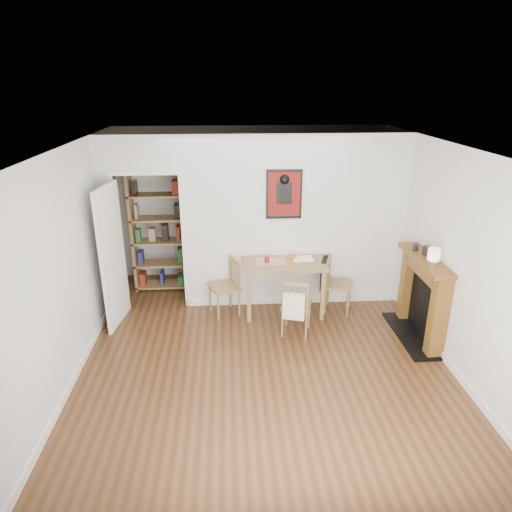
{
  "coord_description": "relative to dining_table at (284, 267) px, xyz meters",
  "views": [
    {
      "loc": [
        -0.41,
        -5.06,
        3.29
      ],
      "look_at": [
        -0.05,
        0.6,
        1.09
      ],
      "focal_mm": 32.0,
      "sensor_mm": 36.0,
      "label": 1
    }
  ],
  "objects": [
    {
      "name": "room_shell",
      "position": [
        -0.29,
        0.24,
        0.58
      ],
      "size": [
        5.2,
        5.2,
        5.2
      ],
      "color": "silver",
      "rests_on": "ground"
    },
    {
      "name": "red_glass",
      "position": [
        -0.26,
        -0.05,
        0.15
      ],
      "size": [
        0.07,
        0.07,
        0.09
      ],
      "primitive_type": "cylinder",
      "color": "maroon",
      "rests_on": "dining_table"
    },
    {
      "name": "placemat",
      "position": [
        -0.19,
        -0.01,
        0.1
      ],
      "size": [
        0.43,
        0.32,
        0.0
      ],
      "primitive_type": "cube",
      "rotation": [
        0.0,
        0.0,
        0.01
      ],
      "color": "#BEB49D",
      "rests_on": "dining_table"
    },
    {
      "name": "fireplace",
      "position": [
        1.77,
        -0.85,
        -0.1
      ],
      "size": [
        0.45,
        1.25,
        1.16
      ],
      "color": "brown",
      "rests_on": "ground"
    },
    {
      "name": "orange_fruit",
      "position": [
        0.16,
        0.05,
        0.14
      ],
      "size": [
        0.08,
        0.08,
        0.08
      ],
      "primitive_type": "sphere",
      "color": "#FF530D",
      "rests_on": "dining_table"
    },
    {
      "name": "mantel_lamp",
      "position": [
        1.67,
        -1.16,
        0.59
      ],
      "size": [
        0.15,
        0.15,
        0.23
      ],
      "color": "silver",
      "rests_on": "fireplace"
    },
    {
      "name": "chair_front",
      "position": [
        0.1,
        -0.67,
        -0.29
      ],
      "size": [
        0.52,
        0.56,
        0.84
      ],
      "color": "olive",
      "rests_on": "ground"
    },
    {
      "name": "ground",
      "position": [
        -0.39,
        -1.1,
        -0.72
      ],
      "size": [
        5.2,
        5.2,
        0.0
      ],
      "primitive_type": "plane",
      "color": "#59321D",
      "rests_on": "ground"
    },
    {
      "name": "notebook",
      "position": [
        0.29,
        0.05,
        0.11
      ],
      "size": [
        0.31,
        0.24,
        0.02
      ],
      "primitive_type": "cube",
      "rotation": [
        0.0,
        0.0,
        0.05
      ],
      "color": "white",
      "rests_on": "dining_table"
    },
    {
      "name": "bookshelf",
      "position": [
        -1.94,
        0.98,
        0.29
      ],
      "size": [
        0.86,
        0.34,
        2.04
      ],
      "color": "#9A7348",
      "rests_on": "ground"
    },
    {
      "name": "chair_right",
      "position": [
        0.8,
        -0.05,
        -0.28
      ],
      "size": [
        0.58,
        0.54,
        0.85
      ],
      "color": "olive",
      "rests_on": "ground"
    },
    {
      "name": "ceramic_jar_b",
      "position": [
        1.69,
        -0.6,
        0.49
      ],
      "size": [
        0.08,
        0.08,
        0.1
      ],
      "primitive_type": "cylinder",
      "color": "black",
      "rests_on": "fireplace"
    },
    {
      "name": "dining_table",
      "position": [
        0.0,
        0.0,
        0.0
      ],
      "size": [
        1.19,
        0.76,
        0.81
      ],
      "color": "#9A7348",
      "rests_on": "ground"
    },
    {
      "name": "chair_left",
      "position": [
        -0.88,
        -0.05,
        -0.29
      ],
      "size": [
        0.56,
        0.56,
        0.86
      ],
      "color": "olive",
      "rests_on": "ground"
    },
    {
      "name": "ceramic_jar_a",
      "position": [
        1.76,
        -0.76,
        0.5
      ],
      "size": [
        0.1,
        0.1,
        0.12
      ],
      "primitive_type": "cylinder",
      "color": "black",
      "rests_on": "fireplace"
    }
  ]
}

